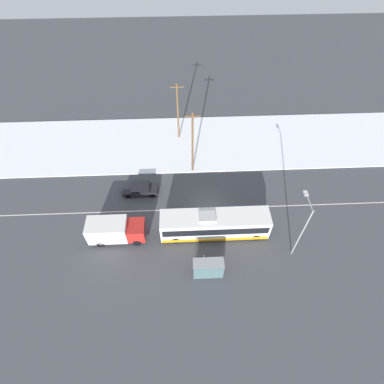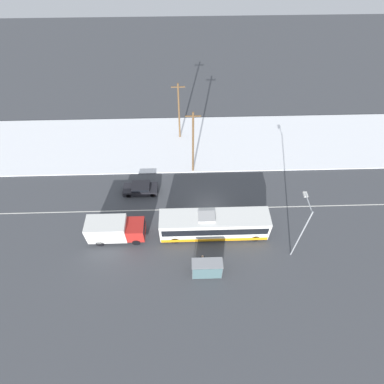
{
  "view_description": "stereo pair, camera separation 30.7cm",
  "coord_description": "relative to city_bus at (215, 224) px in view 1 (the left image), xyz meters",
  "views": [
    {
      "loc": [
        -3.0,
        -21.56,
        28.98
      ],
      "look_at": [
        -2.0,
        1.52,
        1.4
      ],
      "focal_mm": 28.0,
      "sensor_mm": 36.0,
      "label": 1
    },
    {
      "loc": [
        -2.69,
        -21.57,
        28.98
      ],
      "look_at": [
        -2.0,
        1.52,
        1.4
      ],
      "focal_mm": 28.0,
      "sensor_mm": 36.0,
      "label": 2
    }
  ],
  "objects": [
    {
      "name": "utility_pole_snowlot",
      "position": [
        -3.7,
        16.78,
        2.97
      ],
      "size": [
        1.8,
        0.24,
        8.77
      ],
      "color": "brown",
      "rests_on": "ground_plane"
    },
    {
      "name": "utility_pole_roadside",
      "position": [
        -1.99,
        9.82,
        3.22
      ],
      "size": [
        1.8,
        0.24,
        9.28
      ],
      "color": "brown",
      "rests_on": "ground_plane"
    },
    {
      "name": "pedestrian_at_stop",
      "position": [
        -1.45,
        -3.73,
        -0.64
      ],
      "size": [
        0.57,
        0.25,
        1.58
      ],
      "color": "#23232D",
      "rests_on": "ground_plane"
    },
    {
      "name": "lane_marking_center",
      "position": [
        -0.27,
        3.39,
        -1.61
      ],
      "size": [
        60.0,
        0.12,
        0.0
      ],
      "color": "silver",
      "rests_on": "ground_plane"
    },
    {
      "name": "snow_lot",
      "position": [
        -0.27,
        15.46,
        -1.55
      ],
      "size": [
        80.0,
        11.97,
        0.12
      ],
      "color": "white",
      "rests_on": "ground_plane"
    },
    {
      "name": "box_truck",
      "position": [
        -10.82,
        -0.23,
        -0.03
      ],
      "size": [
        6.15,
        2.3,
        2.85
      ],
      "color": "silver",
      "rests_on": "ground_plane"
    },
    {
      "name": "city_bus",
      "position": [
        0.0,
        0.0,
        0.0
      ],
      "size": [
        11.82,
        2.57,
        3.3
      ],
      "color": "white",
      "rests_on": "ground_plane"
    },
    {
      "name": "sedan_car",
      "position": [
        -8.63,
        6.26,
        -0.87
      ],
      "size": [
        4.24,
        1.8,
        1.34
      ],
      "rotation": [
        0.0,
        0.0,
        3.14
      ],
      "color": "black",
      "rests_on": "ground_plane"
    },
    {
      "name": "ground_plane",
      "position": [
        -0.27,
        3.39,
        -1.61
      ],
      "size": [
        120.0,
        120.0,
        0.0
      ],
      "primitive_type": "plane",
      "color": "#424449"
    },
    {
      "name": "streetlamp",
      "position": [
        8.13,
        -2.52,
        3.24
      ],
      "size": [
        0.36,
        2.53,
        7.75
      ],
      "color": "#9EA3A8",
      "rests_on": "ground_plane"
    },
    {
      "name": "bus_shelter",
      "position": [
        -1.07,
        -5.2,
        0.07
      ],
      "size": [
        3.03,
        1.2,
        2.4
      ],
      "color": "gray",
      "rests_on": "ground_plane"
    }
  ]
}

